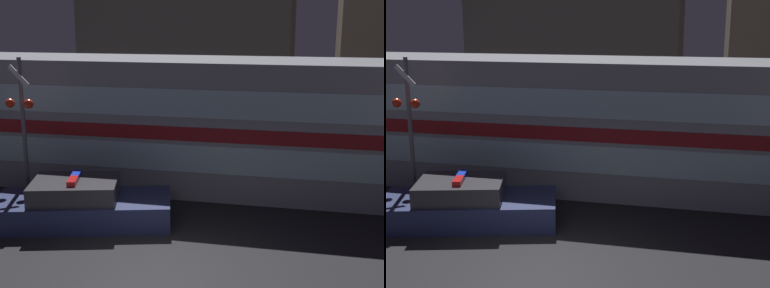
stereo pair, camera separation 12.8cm
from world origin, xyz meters
The scene contains 5 objects.
ground_plane centered at (0.00, 0.00, 0.00)m, with size 120.00×120.00×0.00m, color black.
train centered at (2.08, 6.16, 1.90)m, with size 21.44×3.03×3.79m.
police_car centered at (-2.66, 2.53, 0.45)m, with size 4.61×2.87×1.22m.
crossing_signal_far centered at (-4.67, 3.52, 2.31)m, with size 0.78×0.31×3.96m.
building_left centered at (-2.62, 15.01, 3.28)m, with size 8.95×5.38×6.56m.
Camera 2 is at (2.84, -8.98, 4.98)m, focal length 50.00 mm.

